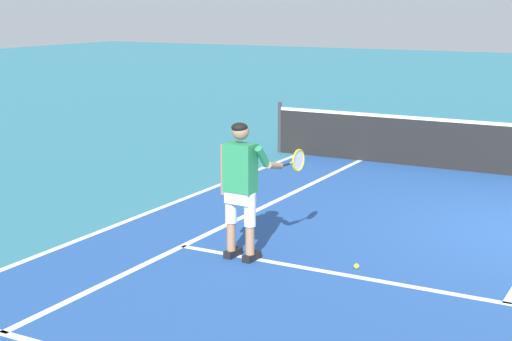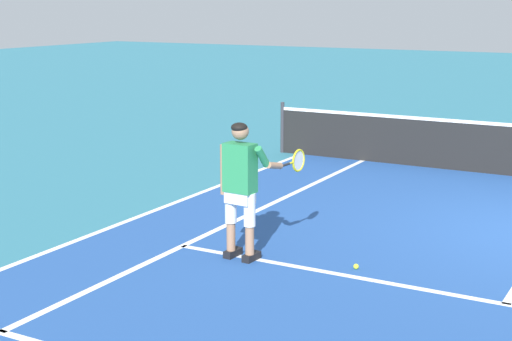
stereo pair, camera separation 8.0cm
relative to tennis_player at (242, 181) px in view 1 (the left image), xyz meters
name	(u,v)px [view 1 (the left image)]	position (x,y,z in m)	size (l,w,h in m)	color
line_service	(507,303)	(3.18, 0.06, -0.99)	(8.23, 0.10, 0.01)	white
line_singles_left	(245,216)	(-0.93, 1.71, -0.99)	(0.10, 9.49, 0.01)	white
line_doubles_left	(168,205)	(-2.31, 1.71, -0.99)	(0.10, 9.49, 0.01)	white
tennis_player	(242,181)	(0.00, 0.00, 0.00)	(0.69, 1.10, 1.71)	black
tennis_ball_near_feet	(356,266)	(1.38, 0.33, -0.96)	(0.07, 0.07, 0.07)	#CCE02D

